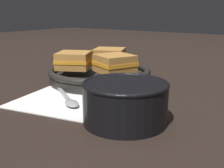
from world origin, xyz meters
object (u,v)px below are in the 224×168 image
object	(u,v)px
skillet	(99,75)
soup_bowl	(125,100)
sandwich_far_left	(109,56)
sandwich_near_left	(74,60)
spoon	(69,100)
sandwich_near_right	(115,63)

from	to	relation	value
skillet	soup_bowl	bearing A→B (deg)	-43.24
soup_bowl	skillet	xyz separation A→B (m)	(-0.23, 0.21, -0.02)
skillet	sandwich_far_left	size ratio (longest dim) A/B	2.90
sandwich_near_left	sandwich_far_left	xyz separation A→B (m)	(0.04, 0.12, 0.00)
soup_bowl	skillet	size ratio (longest dim) A/B	0.46
sandwich_near_left	sandwich_far_left	bearing A→B (deg)	72.63
spoon	sandwich_near_right	xyz separation A→B (m)	(0.00, 0.17, 0.06)
soup_bowl	sandwich_far_left	distance (m)	0.37
soup_bowl	sandwich_far_left	xyz separation A→B (m)	(-0.24, 0.28, 0.02)
sandwich_near_left	sandwich_near_right	bearing A→B (deg)	12.63
soup_bowl	sandwich_far_left	size ratio (longest dim) A/B	1.32
soup_bowl	sandwich_far_left	world-z (taller)	sandwich_far_left
spoon	skillet	size ratio (longest dim) A/B	0.43
sandwich_near_right	skillet	bearing A→B (deg)	161.86
sandwich_near_right	soup_bowl	bearing A→B (deg)	-50.53
soup_bowl	sandwich_near_left	xyz separation A→B (m)	(-0.28, 0.16, 0.02)
soup_bowl	sandwich_near_right	distance (m)	0.25
spoon	skillet	bearing A→B (deg)	141.41
sandwich_far_left	spoon	bearing A→B (deg)	-72.84
sandwich_near_right	sandwich_far_left	world-z (taller)	same
sandwich_near_left	sandwich_near_right	xyz separation A→B (m)	(0.12, 0.03, 0.00)
soup_bowl	sandwich_near_right	bearing A→B (deg)	129.47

